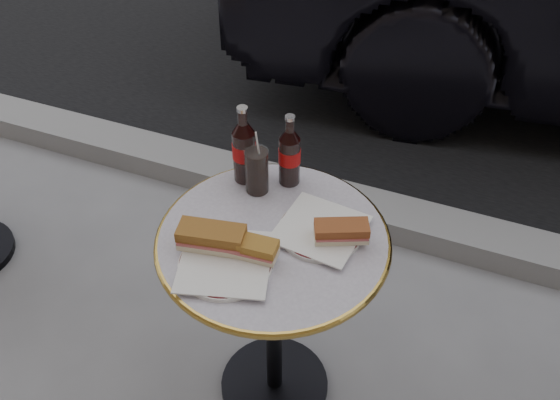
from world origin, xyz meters
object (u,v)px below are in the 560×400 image
at_px(plate_right, 320,231).
at_px(cola_bottle_right, 290,150).
at_px(plate_left, 225,264).
at_px(bistro_table, 274,321).
at_px(cola_glass, 257,171).
at_px(cola_bottle_left, 244,144).

distance_m(plate_right, cola_bottle_right, 0.25).
bearing_deg(plate_right, plate_left, -132.66).
xyz_separation_m(bistro_table, cola_bottle_right, (-0.04, 0.22, 0.48)).
height_order(plate_left, cola_bottle_right, cola_bottle_right).
bearing_deg(cola_glass, cola_bottle_left, 147.00).
bearing_deg(plate_left, cola_bottle_right, 85.09).
relative_size(cola_bottle_right, cola_glass, 1.63).
xyz_separation_m(plate_right, cola_glass, (-0.22, 0.10, 0.06)).
xyz_separation_m(cola_bottle_left, cola_bottle_right, (0.12, 0.03, -0.01)).
relative_size(bistro_table, cola_bottle_right, 3.23).
bearing_deg(bistro_table, cola_bottle_left, 130.66).
bearing_deg(cola_bottle_right, cola_glass, -136.17).
relative_size(cola_bottle_left, cola_glass, 1.77).
bearing_deg(cola_bottle_right, plate_right, -47.34).
xyz_separation_m(plate_left, cola_bottle_right, (0.03, 0.36, 0.11)).
xyz_separation_m(bistro_table, cola_bottle_left, (-0.16, 0.19, 0.49)).
height_order(cola_bottle_right, cola_glass, cola_bottle_right).
height_order(plate_left, cola_bottle_left, cola_bottle_left).
distance_m(bistro_table, cola_glass, 0.48).
distance_m(cola_bottle_left, cola_bottle_right, 0.13).
bearing_deg(bistro_table, plate_right, 28.81).
xyz_separation_m(plate_left, cola_glass, (-0.04, 0.29, 0.06)).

